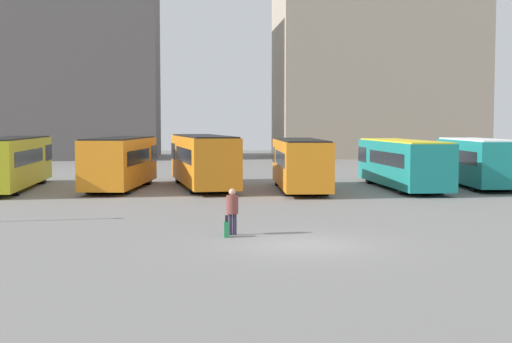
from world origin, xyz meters
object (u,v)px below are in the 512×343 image
(bus_1, at_px, (121,161))
(bus_5, at_px, (478,161))
(suitcase, at_px, (226,229))
(bus_2, at_px, (203,159))
(traveler, at_px, (232,207))
(bus_3, at_px, (300,163))
(bus_0, at_px, (12,161))
(bus_4, at_px, (402,162))

(bus_1, relative_size, bus_5, 1.08)
(bus_5, xyz_separation_m, suitcase, (-16.17, -17.52, -1.32))
(bus_2, distance_m, suitcase, 18.94)
(bus_1, xyz_separation_m, suitcase, (5.20, -18.45, -1.37))
(traveler, bearing_deg, suitcase, 151.06)
(bus_1, height_order, suitcase, bus_1)
(bus_5, bearing_deg, bus_2, 90.07)
(bus_1, distance_m, bus_3, 10.52)
(bus_0, relative_size, bus_2, 1.04)
(traveler, bearing_deg, bus_4, -35.48)
(bus_3, height_order, bus_5, bus_3)
(bus_2, bearing_deg, traveler, 175.02)
(bus_0, relative_size, bus_5, 1.33)
(bus_0, xyz_separation_m, traveler, (11.80, -18.50, -0.70))
(bus_0, xyz_separation_m, bus_2, (11.18, -0.07, 0.06))
(bus_1, bearing_deg, bus_0, 93.00)
(traveler, height_order, suitcase, traveler)
(bus_0, distance_m, suitcase, 22.26)
(bus_4, bearing_deg, bus_5, -86.44)
(bus_0, height_order, traveler, bus_0)
(bus_0, height_order, bus_5, bus_0)
(bus_2, height_order, bus_4, bus_2)
(traveler, relative_size, suitcase, 2.11)
(traveler, bearing_deg, bus_3, -18.92)
(bus_2, bearing_deg, bus_0, 82.69)
(bus_2, bearing_deg, bus_3, -120.17)
(bus_1, relative_size, suitcase, 13.14)
(bus_0, xyz_separation_m, bus_4, (22.94, -1.72, -0.09))
(bus_1, xyz_separation_m, bus_3, (10.34, -1.94, -0.04))
(bus_3, height_order, traveler, bus_3)
(bus_1, height_order, bus_5, bus_1)
(bus_0, distance_m, bus_3, 16.89)
(bus_3, distance_m, suitcase, 17.34)
(suitcase, bearing_deg, bus_1, 13.81)
(bus_2, height_order, bus_5, bus_2)
(bus_0, relative_size, suitcase, 16.17)
(traveler, bearing_deg, bus_0, 30.62)
(bus_4, distance_m, bus_5, 4.81)
(bus_4, bearing_deg, bus_2, 82.32)
(suitcase, bearing_deg, bus_3, -19.22)
(bus_4, relative_size, bus_5, 1.22)
(bus_1, xyz_separation_m, traveler, (5.43, -17.99, -0.69))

